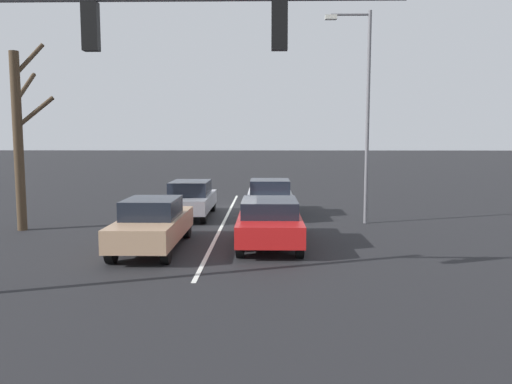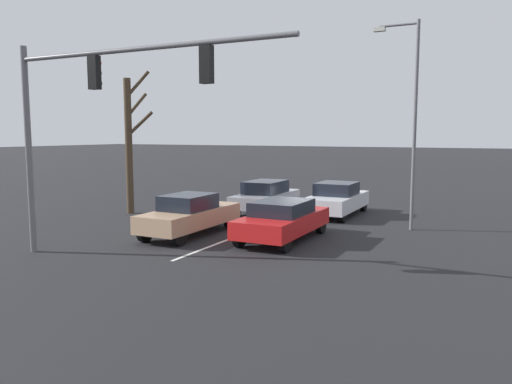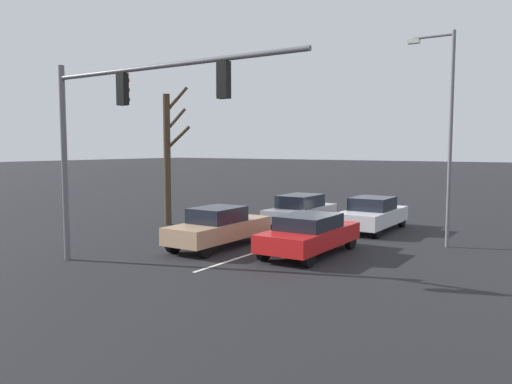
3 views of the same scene
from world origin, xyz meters
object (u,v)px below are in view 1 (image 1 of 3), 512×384
object	(u,v)px
car_tan_midlane_front	(153,223)
car_silver_leftlane_second	(270,197)
bare_tree_near	(20,135)
street_lamp_left_shoulder	(363,104)
traffic_signal_gantry	(84,68)
car_red_leftlane_front	(269,221)
car_gray_midlane_second	(191,198)

from	to	relation	value
car_tan_midlane_front	car_silver_leftlane_second	world-z (taller)	car_tan_midlane_front
car_tan_midlane_front	bare_tree_near	bearing A→B (deg)	-29.73
car_tan_midlane_front	street_lamp_left_shoulder	bearing A→B (deg)	-146.14
car_tan_midlane_front	bare_tree_near	xyz separation A→B (m)	(5.44, -3.11, 2.66)
traffic_signal_gantry	bare_tree_near	world-z (taller)	bare_tree_near
car_red_leftlane_front	street_lamp_left_shoulder	size ratio (longest dim) A/B	0.57
car_gray_midlane_second	car_silver_leftlane_second	distance (m)	3.44
car_silver_leftlane_second	traffic_signal_gantry	xyz separation A→B (m)	(3.87, 11.42, 3.97)
car_gray_midlane_second	traffic_signal_gantry	distance (m)	11.47
street_lamp_left_shoulder	car_tan_midlane_front	bearing A→B (deg)	33.86
car_red_leftlane_front	car_silver_leftlane_second	bearing A→B (deg)	-90.63
car_red_leftlane_front	car_silver_leftlane_second	distance (m)	6.19
car_tan_midlane_front	street_lamp_left_shoulder	distance (m)	9.42
car_red_leftlane_front	bare_tree_near	size ratio (longest dim) A/B	0.69
car_tan_midlane_front	street_lamp_left_shoulder	world-z (taller)	street_lamp_left_shoulder
car_tan_midlane_front	street_lamp_left_shoulder	xyz separation A→B (m)	(-7.14, -4.79, 3.87)
car_tan_midlane_front	car_gray_midlane_second	size ratio (longest dim) A/B	1.05
car_gray_midlane_second	street_lamp_left_shoulder	world-z (taller)	street_lamp_left_shoulder
car_tan_midlane_front	bare_tree_near	size ratio (longest dim) A/B	0.70
car_silver_leftlane_second	traffic_signal_gantry	world-z (taller)	traffic_signal_gantry
car_gray_midlane_second	bare_tree_near	bearing A→B (deg)	29.12
car_silver_leftlane_second	traffic_signal_gantry	bearing A→B (deg)	71.30
car_gray_midlane_second	traffic_signal_gantry	size ratio (longest dim) A/B	0.49
car_red_leftlane_front	street_lamp_left_shoulder	distance (m)	6.70
car_silver_leftlane_second	car_gray_midlane_second	bearing A→B (deg)	11.02
bare_tree_near	car_gray_midlane_second	bearing A→B (deg)	-150.88
car_tan_midlane_front	bare_tree_near	world-z (taller)	bare_tree_near
car_red_leftlane_front	car_gray_midlane_second	bearing A→B (deg)	-59.14
bare_tree_near	traffic_signal_gantry	bearing A→B (deg)	124.03
car_gray_midlane_second	bare_tree_near	size ratio (longest dim) A/B	0.67
bare_tree_near	street_lamp_left_shoulder	bearing A→B (deg)	-172.39
car_tan_midlane_front	traffic_signal_gantry	bearing A→B (deg)	86.26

